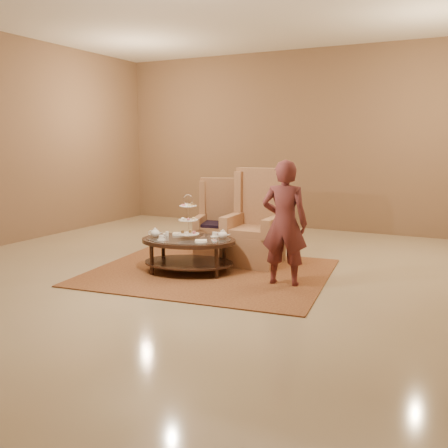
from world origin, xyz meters
The scene contains 8 objects.
ground centered at (0.00, 0.00, 0.00)m, with size 8.00×8.00×0.00m, color tan.
ceiling centered at (0.00, 0.00, 0.00)m, with size 8.00×8.00×0.02m, color silver.
wall_back centered at (0.00, 4.00, 1.75)m, with size 8.00×0.04×3.50m, color brown.
rug centered at (-0.04, 0.07, 0.01)m, with size 3.34×2.88×0.02m.
tea_table centered at (-0.28, -0.07, 0.38)m, with size 1.43×1.15×1.05m.
armchair_left centered at (-0.45, 1.12, 0.40)m, with size 0.79×0.80×1.17m.
armchair_right centered at (0.30, 0.83, 0.46)m, with size 0.76×0.79×1.36m.
person centered at (1.04, -0.04, 0.76)m, with size 0.60×0.44×1.53m.
Camera 1 is at (3.01, -5.65, 1.74)m, focal length 40.00 mm.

